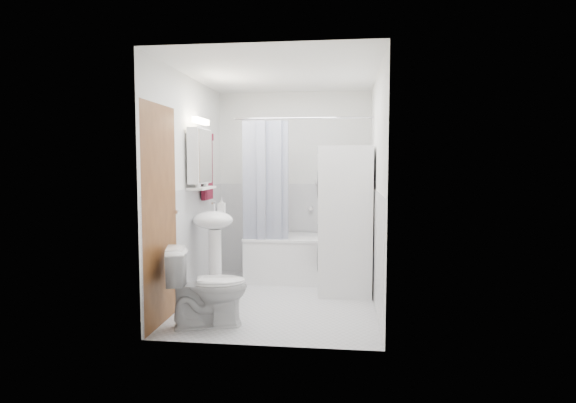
# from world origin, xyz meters

# --- Properties ---
(floor) EXTENTS (2.60, 2.60, 0.00)m
(floor) POSITION_xyz_m (0.00, 0.00, 0.00)
(floor) COLOR #B3B3B8
(floor) RESTS_ON ground
(room_walls) EXTENTS (2.60, 2.60, 2.60)m
(room_walls) POSITION_xyz_m (0.00, 0.00, 1.49)
(room_walls) COLOR silver
(room_walls) RESTS_ON ground
(wainscot) EXTENTS (1.98, 2.58, 2.58)m
(wainscot) POSITION_xyz_m (0.00, 0.29, 0.60)
(wainscot) COLOR white
(wainscot) RESTS_ON ground
(door) EXTENTS (0.05, 2.00, 2.00)m
(door) POSITION_xyz_m (-0.95, -0.55, 1.00)
(door) COLOR brown
(door) RESTS_ON ground
(bathtub) EXTENTS (1.46, 0.69, 0.56)m
(bathtub) POSITION_xyz_m (0.18, 0.92, 0.31)
(bathtub) COLOR white
(bathtub) RESTS_ON ground
(tub_spout) EXTENTS (0.04, 0.12, 0.04)m
(tub_spout) POSITION_xyz_m (0.38, 1.25, 0.88)
(tub_spout) COLOR silver
(tub_spout) RESTS_ON room_walls
(curtain_rod) EXTENTS (1.64, 0.02, 0.02)m
(curtain_rod) POSITION_xyz_m (0.18, 0.63, 2.00)
(curtain_rod) COLOR silver
(curtain_rod) RESTS_ON room_walls
(shower_curtain) EXTENTS (0.55, 0.02, 1.45)m
(shower_curtain) POSITION_xyz_m (-0.27, 0.63, 1.25)
(shower_curtain) COLOR #131D43
(shower_curtain) RESTS_ON curtain_rod
(sink) EXTENTS (0.44, 0.37, 1.04)m
(sink) POSITION_xyz_m (-0.75, 0.07, 0.70)
(sink) COLOR white
(sink) RESTS_ON ground
(medicine_cabinet) EXTENTS (0.13, 0.50, 0.71)m
(medicine_cabinet) POSITION_xyz_m (-0.90, 0.10, 1.57)
(medicine_cabinet) COLOR white
(medicine_cabinet) RESTS_ON room_walls
(shelf) EXTENTS (0.18, 0.54, 0.02)m
(shelf) POSITION_xyz_m (-0.89, 0.10, 1.20)
(shelf) COLOR silver
(shelf) RESTS_ON room_walls
(shower_caddy) EXTENTS (0.22, 0.06, 0.02)m
(shower_caddy) POSITION_xyz_m (0.43, 1.24, 1.15)
(shower_caddy) COLOR silver
(shower_caddy) RESTS_ON room_walls
(towel) EXTENTS (0.07, 0.33, 0.79)m
(towel) POSITION_xyz_m (-0.94, 0.47, 1.45)
(towel) COLOR maroon
(towel) RESTS_ON room_walls
(washer_dryer) EXTENTS (0.60, 0.59, 1.66)m
(washer_dryer) POSITION_xyz_m (0.68, 0.39, 0.83)
(washer_dryer) COLOR white
(washer_dryer) RESTS_ON ground
(toilet) EXTENTS (0.81, 0.59, 0.71)m
(toilet) POSITION_xyz_m (-0.55, -0.88, 0.36)
(toilet) COLOR white
(toilet) RESTS_ON ground
(soap_pump) EXTENTS (0.08, 0.17, 0.08)m
(soap_pump) POSITION_xyz_m (-0.71, 0.25, 0.95)
(soap_pump) COLOR gray
(soap_pump) RESTS_ON sink
(shelf_bottle) EXTENTS (0.07, 0.18, 0.07)m
(shelf_bottle) POSITION_xyz_m (-0.89, -0.05, 1.25)
(shelf_bottle) COLOR gray
(shelf_bottle) RESTS_ON shelf
(shelf_cup) EXTENTS (0.10, 0.09, 0.10)m
(shelf_cup) POSITION_xyz_m (-0.89, 0.22, 1.26)
(shelf_cup) COLOR gray
(shelf_cup) RESTS_ON shelf
(shampoo_a) EXTENTS (0.13, 0.17, 0.13)m
(shampoo_a) POSITION_xyz_m (0.35, 1.24, 1.23)
(shampoo_a) COLOR gray
(shampoo_a) RESTS_ON shower_caddy
(shampoo_b) EXTENTS (0.08, 0.21, 0.08)m
(shampoo_b) POSITION_xyz_m (0.47, 1.24, 1.20)
(shampoo_b) COLOR navy
(shampoo_b) RESTS_ON shower_caddy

